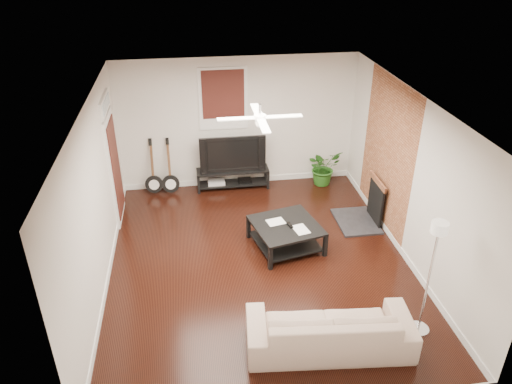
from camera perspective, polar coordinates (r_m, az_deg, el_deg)
room at (r=7.68m, az=0.43°, el=0.23°), size 5.01×6.01×2.81m
brick_accent at (r=9.21m, az=14.99°, el=4.21°), size 0.02×2.20×2.80m
fireplace at (r=9.52m, az=12.69°, el=-1.03°), size 0.80×1.10×0.92m
window_back at (r=10.16m, az=-3.84°, el=10.76°), size 1.00×0.06×1.30m
door_left at (r=9.49m, az=-16.25°, el=3.79°), size 0.08×1.00×2.50m
tv_stand at (r=10.66m, az=-2.71°, el=1.58°), size 1.55×0.41×0.43m
tv at (r=10.41m, az=-2.80°, el=4.65°), size 1.39×0.18×0.80m
coffee_table at (r=8.71m, az=3.48°, el=-5.06°), size 1.31×1.31×0.46m
sofa at (r=6.86m, az=8.56°, el=-15.34°), size 2.29×1.07×0.65m
floor_lamp at (r=7.02m, az=19.47°, el=-9.55°), size 0.32×0.32×1.81m
potted_plant at (r=10.84m, az=7.85°, el=2.88°), size 0.90×0.84×0.80m
guitar_left at (r=10.46m, az=-11.99°, el=2.77°), size 0.40×0.30×1.21m
guitar_right at (r=10.41m, az=-10.08°, el=2.84°), size 0.38×0.26×1.21m
ceiling_fan at (r=7.19m, az=0.47°, el=8.67°), size 1.24×1.24×0.32m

